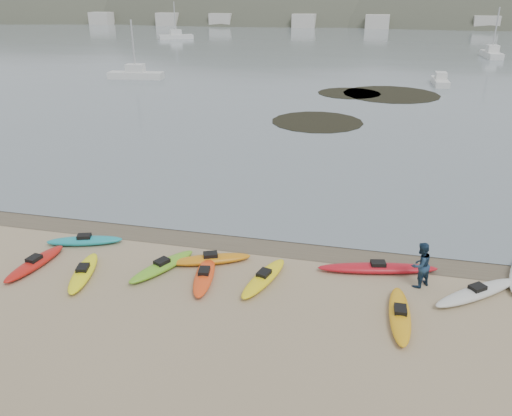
# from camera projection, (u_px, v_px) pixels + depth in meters

# --- Properties ---
(ground) EXTENTS (600.00, 600.00, 0.00)m
(ground) POSITION_uv_depth(u_px,v_px,m) (256.00, 239.00, 22.03)
(ground) COLOR tan
(ground) RESTS_ON ground
(wet_sand) EXTENTS (60.00, 60.00, 0.00)m
(wet_sand) POSITION_uv_depth(u_px,v_px,m) (254.00, 242.00, 21.76)
(wet_sand) COLOR brown
(wet_sand) RESTS_ON ground
(water) EXTENTS (1200.00, 1200.00, 0.00)m
(water) POSITION_uv_depth(u_px,v_px,m) (374.00, 11.00, 290.08)
(water) COLOR slate
(water) RESTS_ON ground
(kayaks) EXTENTS (23.15, 8.97, 0.34)m
(kayaks) POSITION_uv_depth(u_px,v_px,m) (235.00, 273.00, 19.06)
(kayaks) COLOR yellow
(kayaks) RESTS_ON ground
(person_east) EXTENTS (1.08, 1.08, 1.77)m
(person_east) POSITION_uv_depth(u_px,v_px,m) (420.00, 265.00, 18.19)
(person_east) COLOR navy
(person_east) RESTS_ON ground
(kelp_mats) EXTENTS (15.14, 23.09, 0.04)m
(kelp_mats) POSITION_uv_depth(u_px,v_px,m) (364.00, 101.00, 50.17)
(kelp_mats) COLOR black
(kelp_mats) RESTS_ON water
(moored_boats) EXTENTS (95.19, 76.66, 1.12)m
(moored_boats) POSITION_uv_depth(u_px,v_px,m) (369.00, 48.00, 93.26)
(moored_boats) COLOR silver
(moored_boats) RESTS_ON ground
(far_hills) EXTENTS (550.00, 135.00, 80.00)m
(far_hills) POSITION_uv_depth(u_px,v_px,m) (469.00, 65.00, 193.39)
(far_hills) COLOR #384235
(far_hills) RESTS_ON ground
(far_town) EXTENTS (199.00, 5.00, 4.00)m
(far_town) POSITION_uv_depth(u_px,v_px,m) (386.00, 22.00, 149.54)
(far_town) COLOR beige
(far_town) RESTS_ON ground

